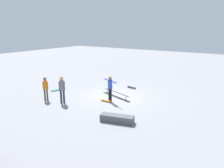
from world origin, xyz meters
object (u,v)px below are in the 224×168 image
at_px(bystander_grey_shirt, 62,88).
at_px(loose_skateboard_teal, 56,90).
at_px(grind_rail, 116,95).
at_px(bystander_orange_shirt, 45,87).
at_px(skate_ledge, 117,119).
at_px(skater_main, 110,87).
at_px(loose_skateboard_black, 131,87).
at_px(skateboard_main, 106,100).

distance_m(bystander_grey_shirt, loose_skateboard_teal, 3.01).
xyz_separation_m(grind_rail, bystander_orange_shirt, (3.36, 3.02, 0.69)).
bearing_deg(bystander_grey_shirt, skate_ledge, -50.01).
height_order(grind_rail, bystander_orange_shirt, bystander_orange_shirt).
relative_size(skate_ledge, skater_main, 1.01).
bearing_deg(loose_skateboard_black, bystander_grey_shirt, 83.69).
bearing_deg(bystander_grey_shirt, bystander_orange_shirt, 145.11).
height_order(skater_main, bystander_grey_shirt, bystander_grey_shirt).
bearing_deg(bystander_orange_shirt, skate_ledge, 131.37).
bearing_deg(loose_skateboard_black, skater_main, 109.38).
bearing_deg(loose_skateboard_black, grind_rail, 107.83).
xyz_separation_m(skater_main, bystander_grey_shirt, (2.26, 1.86, 0.00)).
bearing_deg(loose_skateboard_black, skateboard_main, 105.82).
height_order(grind_rail, loose_skateboard_black, grind_rail).
xyz_separation_m(skate_ledge, skater_main, (2.01, -2.36, 0.77)).
xyz_separation_m(grind_rail, skate_ledge, (-2.18, 3.33, 0.02)).
distance_m(skateboard_main, loose_skateboard_black, 3.61).
height_order(skateboard_main, loose_skateboard_black, same).
height_order(bystander_orange_shirt, loose_skateboard_black, bystander_orange_shirt).
xyz_separation_m(grind_rail, skateboard_main, (0.04, 1.14, -0.08)).
height_order(skater_main, loose_skateboard_black, skater_main).
distance_m(grind_rail, bystander_orange_shirt, 4.57).
bearing_deg(bystander_grey_shirt, grind_rail, 10.29).
relative_size(skateboard_main, loose_skateboard_black, 0.97).
xyz_separation_m(skater_main, loose_skateboard_teal, (4.62, 0.21, -0.87)).
xyz_separation_m(skate_ledge, skateboard_main, (2.21, -2.19, -0.10)).
bearing_deg(grind_rail, skate_ledge, 141.97).
xyz_separation_m(grind_rail, loose_skateboard_black, (0.20, -2.47, -0.08)).
distance_m(loose_skateboard_black, loose_skateboard_teal, 5.61).
distance_m(grind_rail, skateboard_main, 1.14).
bearing_deg(loose_skateboard_teal, bystander_grey_shirt, 80.05).
xyz_separation_m(loose_skateboard_black, loose_skateboard_teal, (4.25, 3.66, 0.00)).
bearing_deg(loose_skateboard_teal, bystander_orange_shirt, 55.49).
xyz_separation_m(skateboard_main, loose_skateboard_teal, (4.41, 0.05, 0.00)).
bearing_deg(skater_main, skateboard_main, -119.77).
relative_size(skateboard_main, loose_skateboard_teal, 0.99).
height_order(bystander_grey_shirt, loose_skateboard_teal, bystander_grey_shirt).
height_order(skateboard_main, bystander_grey_shirt, bystander_grey_shirt).
bearing_deg(bystander_grey_shirt, skater_main, -3.87).
height_order(grind_rail, skate_ledge, grind_rail).
xyz_separation_m(grind_rail, skater_main, (-0.17, 0.97, 0.79)).
bearing_deg(skater_main, loose_skateboard_black, 118.29).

